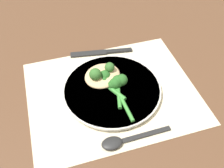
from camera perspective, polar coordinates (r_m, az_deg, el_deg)
name	(u,v)px	position (r m, az deg, el deg)	size (l,w,h in m)	color
ground_plane	(112,92)	(0.70, 0.00, -1.84)	(3.00, 3.00, 0.00)	brown
placemat	(112,92)	(0.70, 0.00, -1.73)	(0.44, 0.35, 0.00)	beige
plate	(112,89)	(0.69, 0.00, -1.17)	(0.26, 0.26, 0.01)	silver
chicken_fillet	(102,76)	(0.70, -2.09, 1.82)	(0.13, 0.12, 0.02)	tan
pesto_dollop_primary	(110,67)	(0.69, -0.53, 3.67)	(0.03, 0.03, 0.03)	#336628
pesto_dollop_secondary	(95,74)	(0.67, -3.66, 2.14)	(0.03, 0.03, 0.03)	#336628
broccoli_stalk_front	(106,80)	(0.69, -1.21, 0.92)	(0.05, 0.10, 0.03)	#3D8E38
broccoli_stalk_left	(120,83)	(0.68, 1.81, 0.22)	(0.05, 0.10, 0.03)	#3D8E38
broccoli_stalk_rear	(117,85)	(0.67, 1.00, -0.28)	(0.05, 0.14, 0.03)	#3D8E38
knife	(102,52)	(0.81, -2.13, 6.92)	(0.19, 0.05, 0.01)	black
spoon	(120,141)	(0.60, 1.75, -12.32)	(0.17, 0.03, 0.01)	black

